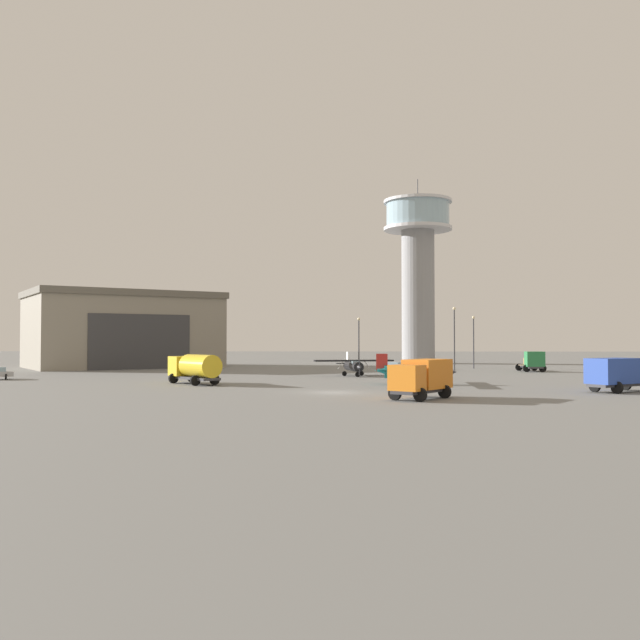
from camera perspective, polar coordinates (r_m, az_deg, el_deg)
The scene contains 13 objects.
ground_plane at distance 57.10m, azimuth 1.13°, elevation -6.04°, with size 400.00×400.00×0.00m, color slate.
control_tower at distance 129.70m, azimuth 8.13°, elevation 5.02°, with size 12.67×12.67×34.42m.
hangar at distance 113.62m, azimuth -16.04°, elevation -0.78°, with size 34.05×31.49×11.89m.
airplane_black at distance 83.20m, azimuth 2.77°, elevation -3.74°, with size 9.70×7.58×2.85m.
airplane_teal at distance 67.72m, azimuth 7.97°, elevation -4.15°, with size 7.99×10.17×3.00m.
truck_box_blue at distance 62.75m, azimuth 23.60°, elevation -4.03°, with size 6.68×5.53×2.84m.
truck_fuel_tanker_yellow at distance 68.63m, azimuth -10.34°, elevation -3.88°, with size 6.32×6.98×2.94m.
truck_box_orange at distance 51.29m, azimuth 8.46°, elevation -4.69°, with size 5.19×6.01×2.91m.
truck_flatbed_green at distance 98.46m, azimuth 17.22°, elevation -3.35°, with size 3.18×6.39×2.78m.
car_black at distance 93.17m, azimuth 6.44°, elevation -3.87°, with size 3.68×4.59×1.37m.
light_post_west at distance 106.93m, azimuth 12.63°, elevation -1.38°, with size 0.44×0.44×7.99m.
light_post_east at distance 97.39m, azimuth 3.25°, elevation -1.54°, with size 0.44×0.44×7.52m.
light_post_north at distance 99.12m, azimuth 11.09°, elevation -1.05°, with size 0.44×0.44×9.03m.
Camera 1 is at (0.82, -56.93, 4.37)m, focal length 38.54 mm.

